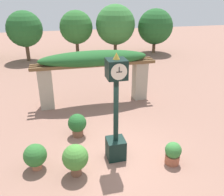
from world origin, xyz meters
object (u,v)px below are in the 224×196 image
(potted_plant_near_left, at_px, (75,158))
(potted_plant_near_right, at_px, (35,156))
(pedestal_clock, at_px, (116,115))
(potted_plant_far_right, at_px, (173,153))
(potted_plant_far_left, at_px, (77,124))

(potted_plant_near_left, xyz_separation_m, potted_plant_near_right, (-1.16, 0.56, -0.12))
(pedestal_clock, height_order, potted_plant_far_right, pedestal_clock)
(pedestal_clock, bearing_deg, potted_plant_far_left, 123.76)
(potted_plant_near_left, relative_size, potted_plant_near_right, 1.19)
(pedestal_clock, bearing_deg, potted_plant_far_right, -23.51)
(potted_plant_near_left, relative_size, potted_plant_far_left, 1.12)
(pedestal_clock, height_order, potted_plant_near_right, pedestal_clock)
(potted_plant_near_left, distance_m, potted_plant_near_right, 1.29)
(potted_plant_near_left, height_order, potted_plant_far_right, potted_plant_near_left)
(potted_plant_far_right, bearing_deg, potted_plant_near_left, 175.96)
(pedestal_clock, xyz_separation_m, potted_plant_near_left, (-1.34, -0.51, -0.98))
(pedestal_clock, bearing_deg, potted_plant_near_right, 178.88)
(potted_plant_far_left, bearing_deg, potted_plant_near_right, -132.97)
(potted_plant_near_left, xyz_separation_m, potted_plant_far_right, (3.01, -0.21, -0.20))
(potted_plant_far_left, bearing_deg, pedestal_clock, -56.24)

